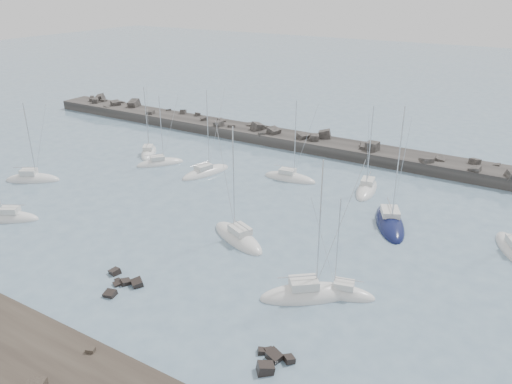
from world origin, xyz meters
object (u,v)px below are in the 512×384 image
(sailboat_3, at_px, (160,164))
(sailboat_9, at_px, (340,293))
(sailboat_8, at_px, (390,223))
(sailboat_7, at_px, (308,295))
(sailboat_0, at_px, (33,180))
(sailboat_6, at_px, (367,190))
(sailboat_14, at_px, (206,173))
(sailboat_4, at_px, (290,178))
(sailboat_5, at_px, (238,238))
(sailboat_10, at_px, (512,249))
(sailboat_1, at_px, (149,153))
(sailboat_13, at_px, (9,218))

(sailboat_3, bearing_deg, sailboat_9, -25.78)
(sailboat_3, xyz_separation_m, sailboat_8, (37.19, -1.72, 0.01))
(sailboat_7, xyz_separation_m, sailboat_8, (2.01, 18.24, -0.02))
(sailboat_0, bearing_deg, sailboat_9, -4.00)
(sailboat_6, height_order, sailboat_14, sailboat_14)
(sailboat_4, height_order, sailboat_5, sailboat_5)
(sailboat_0, distance_m, sailboat_5, 34.98)
(sailboat_4, bearing_deg, sailboat_6, 9.23)
(sailboat_3, distance_m, sailboat_9, 41.74)
(sailboat_7, bearing_deg, sailboat_8, 83.72)
(sailboat_5, bearing_deg, sailboat_6, 70.10)
(sailboat_7, xyz_separation_m, sailboat_10, (15.20, 18.88, -0.01))
(sailboat_1, xyz_separation_m, sailboat_6, (36.42, 3.70, 0.00))
(sailboat_1, height_order, sailboat_9, sailboat_1)
(sailboat_0, xyz_separation_m, sailboat_7, (46.36, -5.22, 0.00))
(sailboat_8, distance_m, sailboat_13, 45.92)
(sailboat_4, bearing_deg, sailboat_1, -175.70)
(sailboat_0, relative_size, sailboat_9, 1.18)
(sailboat_9, height_order, sailboat_10, sailboat_10)
(sailboat_0, xyz_separation_m, sailboat_3, (11.18, 14.74, -0.03))
(sailboat_6, distance_m, sailboat_8, 10.24)
(sailboat_6, bearing_deg, sailboat_14, -164.63)
(sailboat_4, height_order, sailboat_6, sailboat_6)
(sailboat_1, height_order, sailboat_14, sailboat_14)
(sailboat_8, bearing_deg, sailboat_0, -164.93)
(sailboat_3, xyz_separation_m, sailboat_13, (-2.79, -24.32, 0.02))
(sailboat_3, bearing_deg, sailboat_14, 2.90)
(sailboat_3, distance_m, sailboat_10, 50.39)
(sailboat_7, bearing_deg, sailboat_9, 36.81)
(sailboat_6, bearing_deg, sailboat_13, -137.74)
(sailboat_6, bearing_deg, sailboat_7, -81.83)
(sailboat_6, relative_size, sailboat_9, 1.23)
(sailboat_4, xyz_separation_m, sailboat_10, (30.02, -5.99, 0.02))
(sailboat_0, height_order, sailboat_8, sailboat_8)
(sailboat_0, xyz_separation_m, sailboat_14, (19.73, 15.17, -0.03))
(sailboat_1, relative_size, sailboat_5, 0.85)
(sailboat_7, bearing_deg, sailboat_10, 51.16)
(sailboat_4, bearing_deg, sailboat_8, -21.50)
(sailboat_4, distance_m, sailboat_8, 18.09)
(sailboat_9, distance_m, sailboat_10, 21.33)
(sailboat_0, relative_size, sailboat_10, 1.02)
(sailboat_1, xyz_separation_m, sailboat_7, (40.25, -22.95, 0.02))
(sailboat_13, bearing_deg, sailboat_9, 8.68)
(sailboat_14, bearing_deg, sailboat_13, -114.61)
(sailboat_1, bearing_deg, sailboat_10, -4.20)
(sailboat_9, bearing_deg, sailboat_10, 53.16)
(sailboat_6, bearing_deg, sailboat_8, -55.26)
(sailboat_10, height_order, sailboat_13, sailboat_10)
(sailboat_8, bearing_deg, sailboat_7, -96.28)
(sailboat_1, relative_size, sailboat_14, 0.89)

